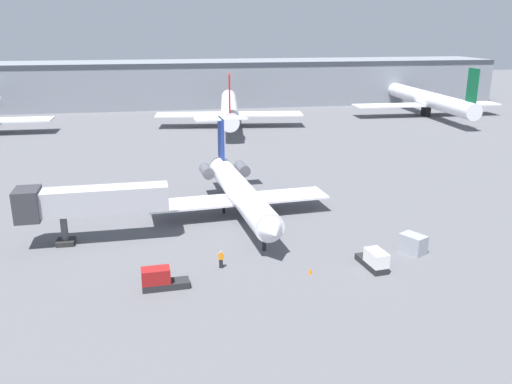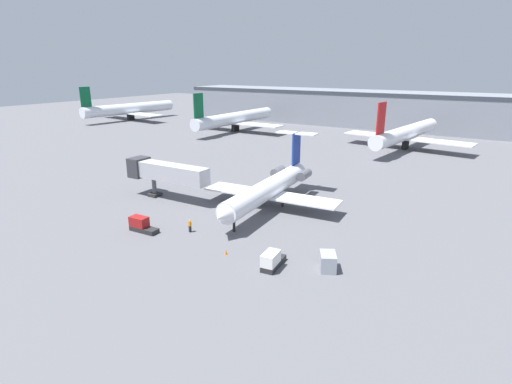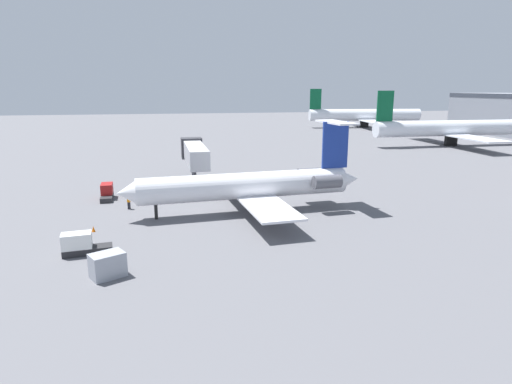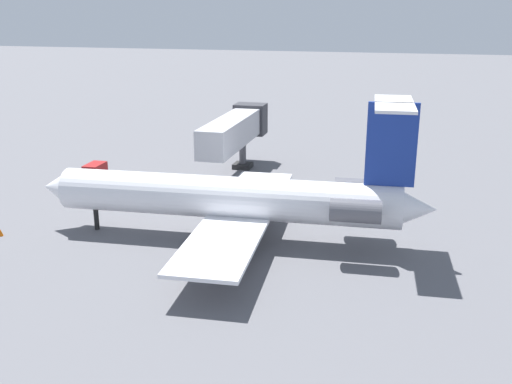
{
  "view_description": "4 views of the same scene",
  "coord_description": "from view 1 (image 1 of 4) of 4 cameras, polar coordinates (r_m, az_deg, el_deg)",
  "views": [
    {
      "loc": [
        -8.89,
        -52.7,
        21.42
      ],
      "look_at": [
        1.91,
        6.42,
        2.63
      ],
      "focal_mm": 37.28,
      "sensor_mm": 36.0,
      "label": 1
    },
    {
      "loc": [
        29.28,
        -44.37,
        20.63
      ],
      "look_at": [
        -1.98,
        4.85,
        2.42
      ],
      "focal_mm": 28.44,
      "sensor_mm": 36.0,
      "label": 2
    },
    {
      "loc": [
        46.71,
        -2.9,
        13.74
      ],
      "look_at": [
        1.04,
        6.19,
        2.58
      ],
      "focal_mm": 30.48,
      "sensor_mm": 36.0,
      "label": 3
    },
    {
      "loc": [
        36.13,
        17.58,
        15.41
      ],
      "look_at": [
        -2.65,
        6.59,
        2.83
      ],
      "focal_mm": 40.7,
      "sensor_mm": 36.0,
      "label": 4
    }
  ],
  "objects": [
    {
      "name": "ground_plane",
      "position": [
        57.59,
        -0.72,
        -4.53
      ],
      "size": [
        400.0,
        400.0,
        0.1
      ],
      "primitive_type": "cube",
      "color": "#5B5B60"
    },
    {
      "name": "regional_jet",
      "position": [
        62.04,
        -1.83,
        0.23
      ],
      "size": [
        21.5,
        28.02,
        9.99
      ],
      "color": "white",
      "rests_on": "ground_plane"
    },
    {
      "name": "jet_bridge",
      "position": [
        56.5,
        -18.03,
        -1.02
      ],
      "size": [
        15.04,
        3.31,
        6.13
      ],
      "color": "#ADADB2",
      "rests_on": "ground_plane"
    },
    {
      "name": "ground_crew_marshaller",
      "position": [
        49.54,
        -3.79,
        -7.21
      ],
      "size": [
        0.46,
        0.36,
        1.69
      ],
      "color": "black",
      "rests_on": "ground_plane"
    },
    {
      "name": "baggage_tug_lead",
      "position": [
        50.45,
        12.56,
        -7.16
      ],
      "size": [
        1.88,
        4.14,
        1.9
      ],
      "color": "#262628",
      "rests_on": "ground_plane"
    },
    {
      "name": "baggage_tug_trailing",
      "position": [
        46.48,
        -10.24,
        -9.23
      ],
      "size": [
        4.07,
        1.62,
        1.9
      ],
      "color": "#262628",
      "rests_on": "ground_plane"
    },
    {
      "name": "cargo_container_uld",
      "position": [
        54.81,
        16.49,
        -5.35
      ],
      "size": [
        2.56,
        2.88,
        1.86
      ],
      "color": "#999EA8",
      "rests_on": "ground_plane"
    },
    {
      "name": "traffic_cone_near",
      "position": [
        48.75,
        5.86,
        -8.45
      ],
      "size": [
        0.36,
        0.36,
        0.55
      ],
      "color": "orange",
      "rests_on": "ground_plane"
    },
    {
      "name": "terminal_building",
      "position": [
        153.67,
        -7.13,
        11.51
      ],
      "size": [
        174.81,
        19.26,
        12.17
      ],
      "color": "gray",
      "rests_on": "ground_plane"
    },
    {
      "name": "parked_airliner_centre",
      "position": [
        118.53,
        -2.89,
        8.94
      ],
      "size": [
        32.74,
        38.53,
        13.01
      ],
      "color": "white",
      "rests_on": "ground_plane"
    },
    {
      "name": "parked_airliner_east_mid",
      "position": [
        139.87,
        17.92,
        9.44
      ],
      "size": [
        36.97,
        43.9,
        13.1
      ],
      "color": "white",
      "rests_on": "ground_plane"
    }
  ]
}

